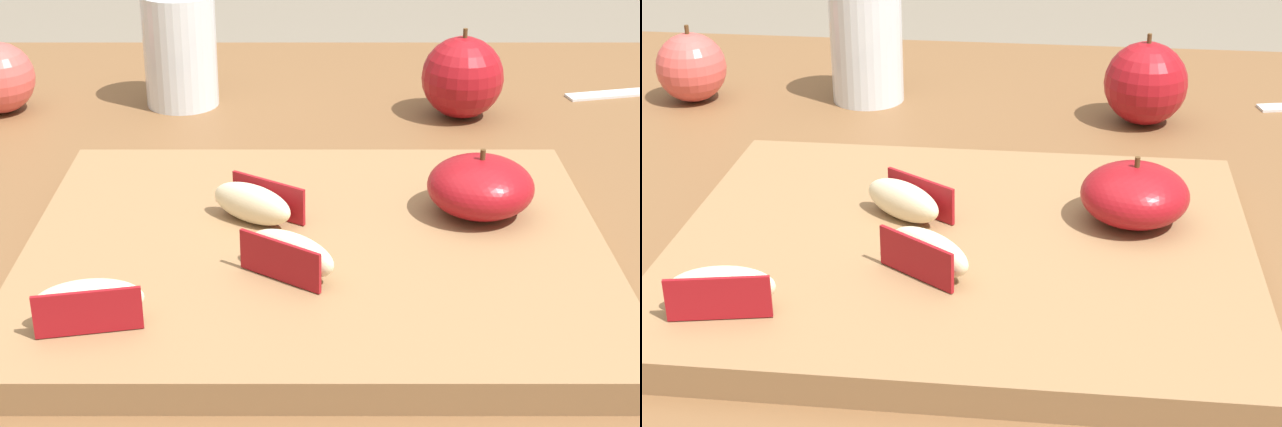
{
  "view_description": "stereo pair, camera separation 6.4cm",
  "coord_description": "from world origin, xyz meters",
  "views": [
    {
      "loc": [
        0.05,
        -0.67,
        1.08
      ],
      "look_at": [
        0.04,
        -0.09,
        0.8
      ],
      "focal_mm": 56.14,
      "sensor_mm": 36.0,
      "label": 1
    },
    {
      "loc": [
        0.11,
        -0.67,
        1.08
      ],
      "look_at": [
        0.04,
        -0.09,
        0.8
      ],
      "focal_mm": 56.14,
      "sensor_mm": 36.0,
      "label": 2
    }
  ],
  "objects": [
    {
      "name": "dining_table",
      "position": [
        0.0,
        0.0,
        0.65
      ],
      "size": [
        1.17,
        0.88,
        0.76
      ],
      "color": "brown",
      "rests_on": "ground_plane"
    },
    {
      "name": "cutting_board",
      "position": [
        0.04,
        -0.09,
        0.77
      ],
      "size": [
        0.38,
        0.32,
        0.02
      ],
      "color": "olive",
      "rests_on": "dining_table"
    },
    {
      "name": "drinking_glass_water",
      "position": [
        -0.08,
        0.23,
        0.81
      ],
      "size": [
        0.07,
        0.07,
        0.1
      ],
      "color": "silver",
      "rests_on": "dining_table"
    },
    {
      "name": "apple_wedge_near_knife",
      "position": [
        0.03,
        -0.14,
        0.79
      ],
      "size": [
        0.06,
        0.05,
        0.03
      ],
      "color": "beige",
      "rests_on": "cutting_board"
    },
    {
      "name": "apple_wedge_left",
      "position": [
        -0.08,
        -0.2,
        0.79
      ],
      "size": [
        0.06,
        0.03,
        0.03
      ],
      "color": "beige",
      "rests_on": "cutting_board"
    },
    {
      "name": "whole_apple_red_delicious",
      "position": [
        0.18,
        0.2,
        0.8
      ],
      "size": [
        0.07,
        0.07,
        0.08
      ],
      "color": "maroon",
      "rests_on": "dining_table"
    },
    {
      "name": "whole_apple_pink_lady",
      "position": [
        -0.25,
        0.21,
        0.79
      ],
      "size": [
        0.07,
        0.07,
        0.07
      ],
      "color": "#D14C47",
      "rests_on": "dining_table"
    },
    {
      "name": "apple_wedge_right",
      "position": [
        0.01,
        -0.06,
        0.79
      ],
      "size": [
        0.06,
        0.05,
        0.03
      ],
      "color": "beige",
      "rests_on": "cutting_board"
    },
    {
      "name": "apple_half_skin_up",
      "position": [
        0.16,
        -0.05,
        0.8
      ],
      "size": [
        0.07,
        0.07,
        0.05
      ],
      "color": "maroon",
      "rests_on": "cutting_board"
    }
  ]
}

